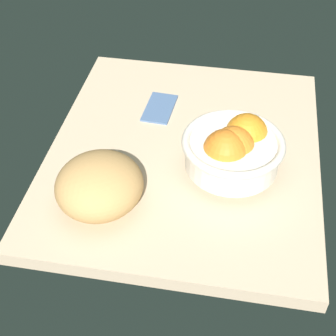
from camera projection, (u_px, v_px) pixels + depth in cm
name	position (u px, v px, depth cm)	size (l,w,h in cm)	color
ground_plane	(184.00, 154.00, 108.27)	(65.96, 56.09, 3.00)	#CCB291
fruit_bowl	(233.00, 149.00, 98.34)	(19.96, 19.96, 10.92)	silver
bread_loaf	(99.00, 185.00, 92.46)	(16.87, 16.12, 9.56)	tan
napkin_folded	(160.00, 107.00, 117.29)	(11.29, 6.25, 0.91)	#4A6690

